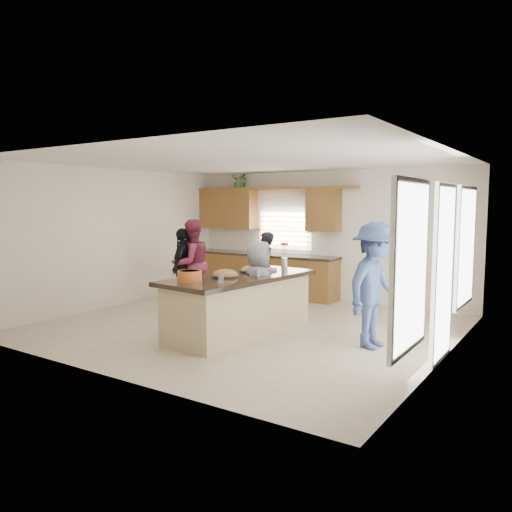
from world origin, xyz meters
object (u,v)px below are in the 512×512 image
Objects in this scene: woman_left_front at (184,268)px; woman_left_back at (265,270)px; woman_left_mid at (191,264)px; island at (239,306)px; woman_right_back at (375,285)px; woman_right_front at (259,287)px; salad_bowl at (190,275)px.

woman_left_back is at bearing 105.45° from woman_left_front.
woman_left_mid is at bearing 95.66° from woman_left_front.
island is 2.18m from woman_right_back.
woman_left_back is 1.95m from woman_right_front.
salad_bowl is 0.24× the size of woman_right_front.
salad_bowl is 0.22× the size of woman_left_front.
island is 2.33m from woman_left_mid.
woman_left_mid is at bearing -84.69° from woman_left_back.
salad_bowl is 2.71m from woman_right_back.
woman_left_front is at bearing 158.93° from island.
island is 1.83× the size of woman_left_back.
woman_right_back reaches higher than woman_right_front.
island is at bearing 111.34° from woman_right_back.
woman_left_mid is 2.34m from woman_right_front.
woman_left_mid is (-1.99, 1.14, 0.44)m from island.
woman_left_front is at bearing 90.68° from woman_right_back.
woman_right_back is (4.07, -0.68, 0.03)m from woman_left_mid.
woman_right_back is at bearing 29.75° from salad_bowl.
woman_left_back is at bearing 140.23° from woman_left_mid.
woman_left_back is 3.24m from woman_right_back.
woman_left_back reaches higher than salad_bowl.
woman_right_front is (0.96, -1.70, -0.02)m from woman_left_back.
woman_left_front is at bearing -85.76° from woman_left_back.
salad_bowl is 1.29m from woman_right_front.
woman_left_mid is at bearing 40.14° from woman_right_front.
woman_left_back is 1.49m from woman_left_mid.
woman_right_front is at bearing 62.94° from island.
woman_right_front is (0.45, 1.17, -0.29)m from salad_bowl.
island is 1.10m from salad_bowl.
island is 1.88× the size of woman_right_front.
woman_right_back is at bearing 32.26° from woman_left_back.
woman_left_front is 4.27m from woman_right_back.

